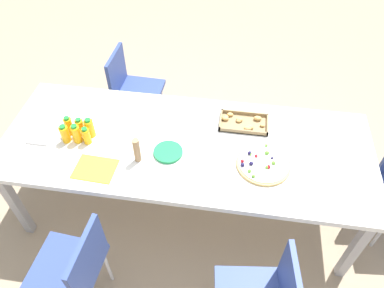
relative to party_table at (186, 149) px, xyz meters
The scene contains 16 objects.
ground_plane 0.70m from the party_table, ahead, with size 12.00×12.00×0.00m, color gray.
party_table is the anchor object (origin of this frame).
chair_near_left 1.01m from the party_table, 122.08° to the right, with size 0.43×0.43×0.83m.
chair_far_left 1.09m from the party_table, 126.76° to the left, with size 0.41×0.41×0.83m.
juice_bottle_0 0.82m from the party_table, behind, with size 0.06×0.06×0.14m.
juice_bottle_1 0.74m from the party_table, behind, with size 0.06×0.06×0.15m.
juice_bottle_2 0.67m from the party_table, behind, with size 0.05×0.05×0.13m.
juice_bottle_3 0.81m from the party_table, behind, with size 0.05×0.05×0.15m.
juice_bottle_4 0.74m from the party_table, behind, with size 0.06×0.06×0.13m.
juice_bottle_5 0.67m from the party_table, behind, with size 0.06×0.06×0.15m.
fruit_pizza 0.54m from the party_table, 12.18° to the right, with size 0.35×0.35×0.05m.
snack_tray 0.46m from the party_table, 33.18° to the left, with size 0.34×0.20×0.04m.
plate_stack 0.16m from the party_table, 133.60° to the right, with size 0.19×0.19×0.02m.
napkin_stack 1.00m from the party_table, behind, with size 0.15×0.15×0.02m, color white.
cardboard_tube 0.37m from the party_table, 146.03° to the right, with size 0.04×0.04×0.18m, color #9E7A56.
paper_folder 0.62m from the party_table, 150.17° to the right, with size 0.26×0.20×0.01m, color yellow.
Camera 1 is at (0.29, -1.64, 2.56)m, focal length 33.92 mm.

